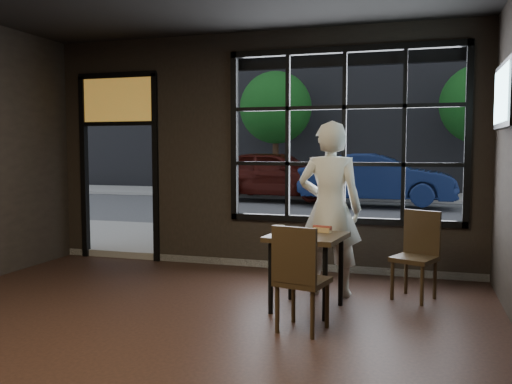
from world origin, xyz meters
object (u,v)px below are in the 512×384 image
(cafe_table, at_px, (307,272))
(man, at_px, (330,209))
(navy_car, at_px, (377,179))
(chair_near, at_px, (303,278))

(cafe_table, distance_m, man, 0.87)
(navy_car, bearing_deg, man, -178.28)
(cafe_table, distance_m, chair_near, 0.65)
(cafe_table, bearing_deg, navy_car, 97.85)
(chair_near, height_order, man, man)
(cafe_table, xyz_separation_m, navy_car, (-0.05, 10.12, 0.42))
(man, height_order, navy_car, man)
(cafe_table, height_order, navy_car, navy_car)
(navy_car, bearing_deg, cafe_table, -179.08)
(chair_near, relative_size, navy_car, 0.23)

